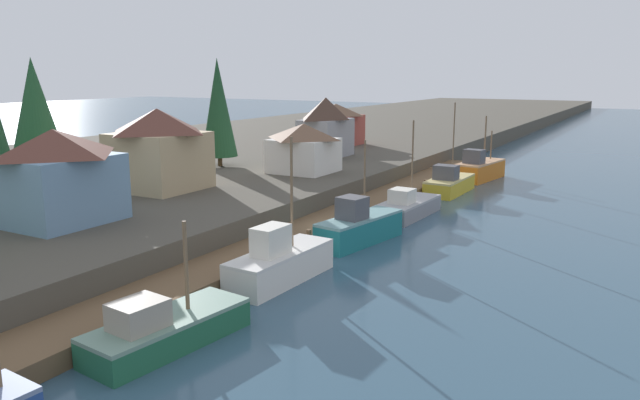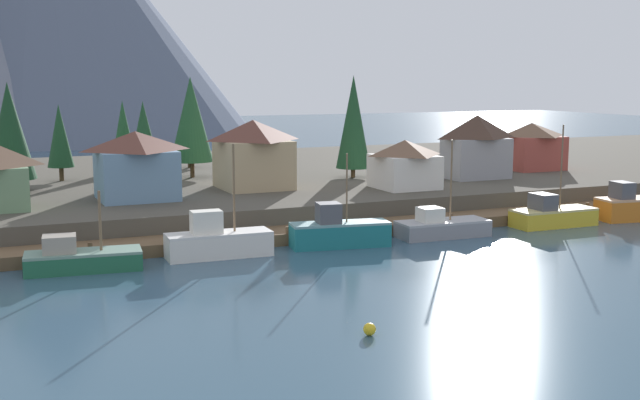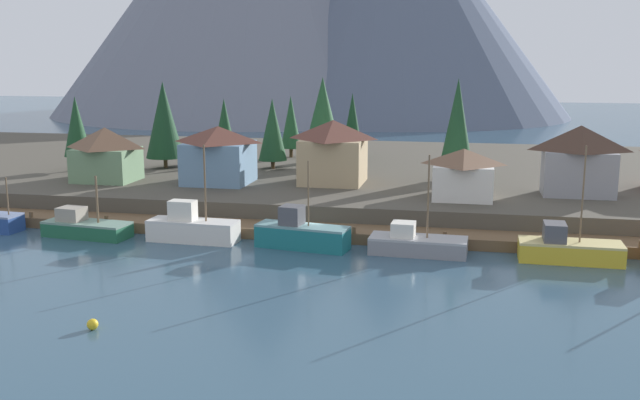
{
  "view_description": "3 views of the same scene",
  "coord_description": "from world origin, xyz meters",
  "px_view_note": "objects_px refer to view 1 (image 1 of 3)",
  "views": [
    {
      "loc": [
        -40.8,
        -21.71,
        12.69
      ],
      "look_at": [
        -0.62,
        1.21,
        3.06
      ],
      "focal_mm": 34.59,
      "sensor_mm": 36.0,
      "label": 1
    },
    {
      "loc": [
        -27.64,
        -60.43,
        13.86
      ],
      "look_at": [
        0.15,
        2.94,
        3.2
      ],
      "focal_mm": 44.6,
      "sensor_mm": 36.0,
      "label": 2
    },
    {
      "loc": [
        13.64,
        -61.82,
        16.44
      ],
      "look_at": [
        0.18,
        3.74,
        3.2
      ],
      "focal_mm": 40.62,
      "sensor_mm": 36.0,
      "label": 3
    }
  ],
  "objects_px": {
    "fishing_boat_white": "(279,263)",
    "fishing_boat_grey": "(407,207)",
    "fishing_boat_orange": "(480,169)",
    "house_red": "(336,124)",
    "fishing_boat_green": "(165,329)",
    "fishing_boat_yellow": "(449,183)",
    "house_blue": "(56,175)",
    "house_tan": "(159,148)",
    "house_white": "(304,147)",
    "conifer_back_left": "(218,108)",
    "conifer_far_left": "(35,111)",
    "fishing_boat_teal": "(359,227)",
    "house_grey": "(326,127)"
  },
  "relations": [
    {
      "from": "fishing_boat_orange",
      "to": "house_red",
      "type": "bearing_deg",
      "value": 86.78
    },
    {
      "from": "conifer_far_left",
      "to": "fishing_boat_grey",
      "type": "bearing_deg",
      "value": -64.95
    },
    {
      "from": "fishing_boat_white",
      "to": "conifer_back_left",
      "type": "relative_size",
      "value": 0.76
    },
    {
      "from": "fishing_boat_orange",
      "to": "house_red",
      "type": "distance_m",
      "value": 22.71
    },
    {
      "from": "fishing_boat_green",
      "to": "house_blue",
      "type": "xyz_separation_m",
      "value": [
        7.34,
        16.61,
        4.85
      ]
    },
    {
      "from": "fishing_boat_white",
      "to": "fishing_boat_orange",
      "type": "height_order",
      "value": "fishing_boat_white"
    },
    {
      "from": "house_red",
      "to": "conifer_far_left",
      "type": "height_order",
      "value": "conifer_far_left"
    },
    {
      "from": "fishing_boat_orange",
      "to": "house_blue",
      "type": "height_order",
      "value": "house_blue"
    },
    {
      "from": "fishing_boat_white",
      "to": "fishing_boat_grey",
      "type": "distance_m",
      "value": 20.31
    },
    {
      "from": "fishing_boat_white",
      "to": "house_tan",
      "type": "relative_size",
      "value": 1.21
    },
    {
      "from": "house_blue",
      "to": "fishing_boat_orange",
      "type": "bearing_deg",
      "value": -20.14
    },
    {
      "from": "fishing_boat_teal",
      "to": "house_blue",
      "type": "height_order",
      "value": "house_blue"
    },
    {
      "from": "fishing_boat_green",
      "to": "house_red",
      "type": "relative_size",
      "value": 1.2
    },
    {
      "from": "fishing_boat_grey",
      "to": "fishing_boat_orange",
      "type": "height_order",
      "value": "fishing_boat_grey"
    },
    {
      "from": "house_white",
      "to": "fishing_boat_yellow",
      "type": "bearing_deg",
      "value": -55.77
    },
    {
      "from": "fishing_boat_yellow",
      "to": "house_white",
      "type": "relative_size",
      "value": 1.53
    },
    {
      "from": "house_tan",
      "to": "house_blue",
      "type": "bearing_deg",
      "value": -168.0
    },
    {
      "from": "fishing_boat_orange",
      "to": "house_grey",
      "type": "relative_size",
      "value": 1.15
    },
    {
      "from": "fishing_boat_green",
      "to": "house_white",
      "type": "xyz_separation_m",
      "value": [
        34.31,
        13.12,
        4.14
      ]
    },
    {
      "from": "fishing_boat_grey",
      "to": "conifer_back_left",
      "type": "relative_size",
      "value": 0.73
    },
    {
      "from": "fishing_boat_green",
      "to": "fishing_boat_yellow",
      "type": "relative_size",
      "value": 0.89
    },
    {
      "from": "house_blue",
      "to": "house_tan",
      "type": "distance_m",
      "value": 12.84
    },
    {
      "from": "fishing_boat_orange",
      "to": "conifer_far_left",
      "type": "xyz_separation_m",
      "value": [
        -36.66,
        30.96,
        7.88
      ]
    },
    {
      "from": "house_grey",
      "to": "house_tan",
      "type": "bearing_deg",
      "value": 174.86
    },
    {
      "from": "fishing_boat_white",
      "to": "conifer_back_left",
      "type": "distance_m",
      "value": 33.39
    },
    {
      "from": "conifer_back_left",
      "to": "house_blue",
      "type": "bearing_deg",
      "value": -165.4
    },
    {
      "from": "fishing_boat_grey",
      "to": "house_red",
      "type": "xyz_separation_m",
      "value": [
        26.64,
        21.58,
        4.57
      ]
    },
    {
      "from": "fishing_boat_white",
      "to": "fishing_boat_yellow",
      "type": "xyz_separation_m",
      "value": [
        32.62,
        -0.09,
        -0.17
      ]
    },
    {
      "from": "fishing_boat_yellow",
      "to": "conifer_back_left",
      "type": "relative_size",
      "value": 0.82
    },
    {
      "from": "fishing_boat_orange",
      "to": "house_white",
      "type": "distance_m",
      "value": 23.27
    },
    {
      "from": "fishing_boat_white",
      "to": "fishing_boat_grey",
      "type": "relative_size",
      "value": 1.04
    },
    {
      "from": "house_grey",
      "to": "conifer_far_left",
      "type": "bearing_deg",
      "value": 154.79
    },
    {
      "from": "house_grey",
      "to": "fishing_boat_green",
      "type": "bearing_deg",
      "value": -159.7
    },
    {
      "from": "fishing_boat_teal",
      "to": "conifer_back_left",
      "type": "distance_m",
      "value": 27.66
    },
    {
      "from": "conifer_back_left",
      "to": "fishing_boat_grey",
      "type": "bearing_deg",
      "value": -96.58
    },
    {
      "from": "house_grey",
      "to": "house_blue",
      "type": "bearing_deg",
      "value": -179.5
    },
    {
      "from": "conifer_far_left",
      "to": "house_grey",
      "type": "bearing_deg",
      "value": -25.21
    },
    {
      "from": "conifer_far_left",
      "to": "fishing_boat_teal",
      "type": "bearing_deg",
      "value": -82.07
    },
    {
      "from": "house_red",
      "to": "house_grey",
      "type": "bearing_deg",
      "value": -157.39
    },
    {
      "from": "conifer_back_left",
      "to": "fishing_boat_orange",
      "type": "bearing_deg",
      "value": -50.13
    },
    {
      "from": "house_white",
      "to": "fishing_boat_grey",
      "type": "bearing_deg",
      "value": -105.57
    },
    {
      "from": "fishing_boat_teal",
      "to": "fishing_boat_yellow",
      "type": "xyz_separation_m",
      "value": [
        22.35,
        0.29,
        -0.2
      ]
    },
    {
      "from": "fishing_boat_green",
      "to": "conifer_back_left",
      "type": "xyz_separation_m",
      "value": [
        33.38,
        23.39,
        7.96
      ]
    },
    {
      "from": "house_grey",
      "to": "house_red",
      "type": "bearing_deg",
      "value": 22.61
    },
    {
      "from": "fishing_boat_teal",
      "to": "fishing_boat_yellow",
      "type": "height_order",
      "value": "fishing_boat_yellow"
    },
    {
      "from": "house_blue",
      "to": "house_tan",
      "type": "xyz_separation_m",
      "value": [
        12.56,
        2.67,
        0.34
      ]
    },
    {
      "from": "house_blue",
      "to": "conifer_far_left",
      "type": "height_order",
      "value": "conifer_far_left"
    },
    {
      "from": "house_red",
      "to": "fishing_boat_teal",
      "type": "bearing_deg",
      "value": -149.38
    },
    {
      "from": "house_tan",
      "to": "conifer_back_left",
      "type": "relative_size",
      "value": 0.63
    },
    {
      "from": "fishing_boat_green",
      "to": "fishing_boat_yellow",
      "type": "bearing_deg",
      "value": 7.04
    }
  ]
}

